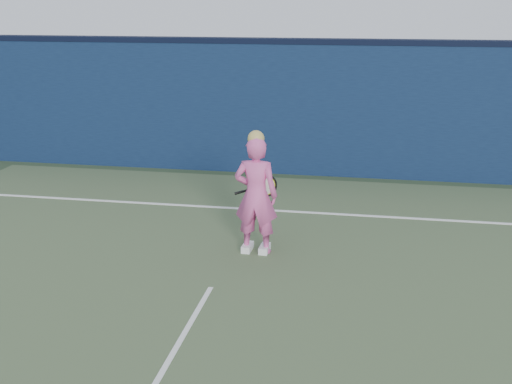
# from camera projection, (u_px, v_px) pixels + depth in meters

# --- Properties ---
(ground) EXTENTS (80.00, 80.00, 0.00)m
(ground) POSITION_uv_depth(u_px,v_px,m) (188.00, 329.00, 6.71)
(ground) COLOR #2B3B24
(ground) RESTS_ON ground
(backstop_wall) EXTENTS (24.00, 0.40, 2.50)m
(backstop_wall) POSITION_uv_depth(u_px,v_px,m) (279.00, 109.00, 12.47)
(backstop_wall) COLOR #0D1C3A
(backstop_wall) RESTS_ON ground
(wall_cap) EXTENTS (24.00, 0.42, 0.10)m
(wall_cap) POSITION_uv_depth(u_px,v_px,m) (279.00, 41.00, 12.10)
(wall_cap) COLOR black
(wall_cap) RESTS_ON backstop_wall
(player) EXTENTS (0.60, 0.41, 1.68)m
(player) POSITION_uv_depth(u_px,v_px,m) (256.00, 195.00, 8.53)
(player) COLOR #DF56A0
(player) RESTS_ON ground
(racket) EXTENTS (0.61, 0.20, 0.33)m
(racket) POSITION_uv_depth(u_px,v_px,m) (264.00, 186.00, 8.97)
(racket) COLOR black
(racket) RESTS_ON ground
(court_lines) EXTENTS (11.00, 12.04, 0.01)m
(court_lines) POSITION_uv_depth(u_px,v_px,m) (178.00, 344.00, 6.40)
(court_lines) COLOR white
(court_lines) RESTS_ON court_surface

